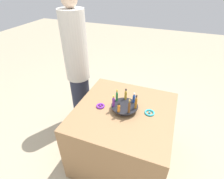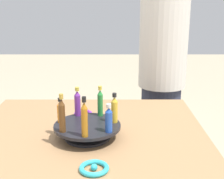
# 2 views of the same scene
# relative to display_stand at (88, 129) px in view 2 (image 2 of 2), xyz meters

# --- Properties ---
(display_stand) EXTENTS (0.26, 0.26, 0.06)m
(display_stand) POSITION_rel_display_stand_xyz_m (0.00, 0.00, 0.00)
(display_stand) COLOR black
(display_stand) RESTS_ON party_table
(bottle_green) EXTENTS (0.02, 0.02, 0.13)m
(bottle_green) POSITION_rel_display_stand_xyz_m (0.05, 0.10, 0.08)
(bottle_green) COLOR #288438
(bottle_green) RESTS_ON display_stand
(bottle_purple) EXTENTS (0.03, 0.03, 0.12)m
(bottle_purple) POSITION_rel_display_stand_xyz_m (-0.05, 0.10, 0.08)
(bottle_purple) COLOR #702D93
(bottle_purple) RESTS_ON display_stand
(bottle_orange) EXTENTS (0.03, 0.03, 0.10)m
(bottle_orange) POSITION_rel_display_stand_xyz_m (-0.11, 0.02, 0.07)
(bottle_orange) COLOR orange
(bottle_orange) RESTS_ON display_stand
(bottle_brown) EXTENTS (0.02, 0.02, 0.15)m
(bottle_brown) POSITION_rel_display_stand_xyz_m (-0.09, -0.07, 0.09)
(bottle_brown) COLOR brown
(bottle_brown) RESTS_ON display_stand
(bottle_amber) EXTENTS (0.02, 0.02, 0.15)m
(bottle_amber) POSITION_rel_display_stand_xyz_m (-0.00, -0.11, 0.09)
(bottle_amber) COLOR #AD6B19
(bottle_amber) RESTS_ON display_stand
(bottle_blue) EXTENTS (0.03, 0.03, 0.11)m
(bottle_blue) POSITION_rel_display_stand_xyz_m (0.09, -0.07, 0.07)
(bottle_blue) COLOR #234CAD
(bottle_blue) RESTS_ON display_stand
(bottle_gold) EXTENTS (0.03, 0.03, 0.12)m
(bottle_gold) POSITION_rel_display_stand_xyz_m (0.11, 0.02, 0.08)
(bottle_gold) COLOR gold
(bottle_gold) RESTS_ON display_stand
(ribbon_bow_purple) EXTENTS (0.09, 0.09, 0.03)m
(ribbon_bow_purple) POSITION_rel_display_stand_xyz_m (-0.04, 0.24, -0.03)
(ribbon_bow_purple) COLOR purple
(ribbon_bow_purple) RESTS_ON party_table
(ribbon_bow_teal) EXTENTS (0.10, 0.10, 0.02)m
(ribbon_bow_teal) POSITION_rel_display_stand_xyz_m (0.04, -0.24, -0.03)
(ribbon_bow_teal) COLOR #2DB7CC
(ribbon_bow_teal) RESTS_ON party_table
(person_figure) EXTENTS (0.29, 0.29, 1.73)m
(person_figure) POSITION_rel_display_stand_xyz_m (0.41, 0.76, 0.12)
(person_figure) COLOR #282D42
(person_figure) RESTS_ON ground_plane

